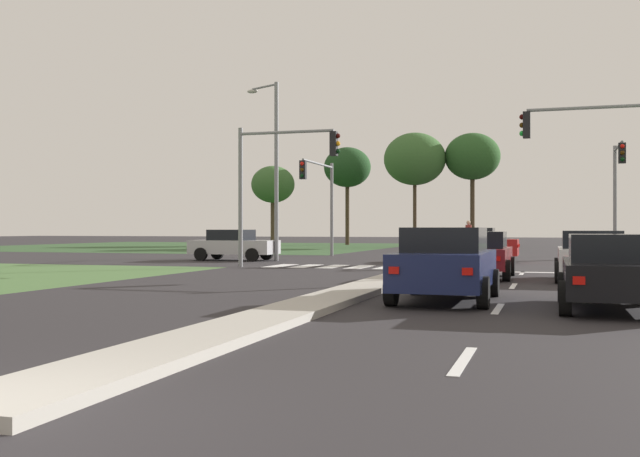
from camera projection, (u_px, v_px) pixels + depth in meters
name	position (u px, v px, depth m)	size (l,w,h in m)	color
ground_plane	(450.00, 262.00, 34.50)	(200.00, 200.00, 0.00)	#282628
grass_verge_far_left	(193.00, 246.00, 65.46)	(35.00, 35.00, 0.01)	#2D4C28
median_island_near	(336.00, 297.00, 16.36)	(1.20, 22.00, 0.14)	#ADA89E
median_island_far	(492.00, 248.00, 58.38)	(1.20, 36.00, 0.14)	gray
lane_dash_near	(463.00, 361.00, 8.87)	(0.14, 2.00, 0.01)	silver
lane_dash_second	(498.00, 309.00, 14.61)	(0.14, 2.00, 0.01)	silver
lane_dash_third	(513.00, 286.00, 20.34)	(0.14, 2.00, 0.01)	silver
lane_dash_fourth	(522.00, 273.00, 26.07)	(0.14, 2.00, 0.01)	silver
stop_bar_near	(531.00, 272.00, 26.69)	(6.40, 0.50, 0.01)	silver
crosswalk_bar_near	(280.00, 266.00, 31.43)	(0.70, 2.80, 0.01)	silver
crosswalk_bar_second	(306.00, 266.00, 31.09)	(0.70, 2.80, 0.01)	silver
crosswalk_bar_third	(333.00, 267.00, 30.75)	(0.70, 2.80, 0.01)	silver
crosswalk_bar_fourth	(360.00, 267.00, 30.41)	(0.70, 2.80, 0.01)	silver
crosswalk_bar_fifth	(388.00, 267.00, 30.07)	(0.70, 2.80, 0.01)	silver
crosswalk_bar_sixth	(416.00, 268.00, 29.73)	(0.70, 2.80, 0.01)	silver
crosswalk_bar_seventh	(445.00, 268.00, 29.39)	(0.70, 2.80, 0.01)	silver
car_maroon_near	(479.00, 254.00, 23.75)	(2.07, 4.27, 1.47)	maroon
car_red_second	(468.00, 245.00, 34.99)	(4.63, 2.07, 1.60)	#A31919
car_white_third	(591.00, 255.00, 22.29)	(2.09, 4.19, 1.50)	silver
car_navy_fourth	(446.00, 264.00, 16.15)	(2.05, 4.35, 1.59)	#161E47
car_silver_fifth	(233.00, 245.00, 36.81)	(4.23, 2.09, 1.51)	#B7B7BC
car_beige_sixth	(473.00, 237.00, 66.41)	(1.99, 4.49, 1.61)	#BCAD8E
car_black_seventh	(612.00, 271.00, 14.39)	(1.96, 4.20, 1.46)	black
traffic_signal_near_left	(276.00, 171.00, 30.00)	(4.30, 0.32, 5.66)	gray
traffic_signal_near_right	(600.00, 155.00, 26.38)	(4.32, 0.32, 6.09)	gray
traffic_signal_far_left	(321.00, 189.00, 41.05)	(0.32, 5.56, 5.33)	gray
traffic_signal_far_right	(617.00, 179.00, 37.06)	(0.32, 4.47, 5.83)	gray
street_lamp_second	(274.00, 161.00, 36.34)	(2.00, 1.13, 8.65)	gray
pedestrian_at_median	(468.00, 233.00, 42.24)	(0.34, 0.34, 1.88)	#9E8966
treeline_near	(273.00, 185.00, 69.87)	(4.06, 4.06, 7.41)	#423323
treeline_second	(347.00, 168.00, 71.63)	(4.49, 4.49, 9.34)	#423323
treeline_third	(415.00, 159.00, 64.39)	(5.31, 5.31, 9.80)	#423323
treeline_fourth	(472.00, 157.00, 63.87)	(4.70, 4.70, 9.71)	#423323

